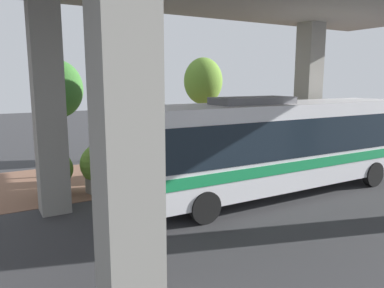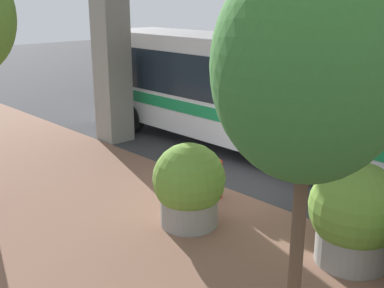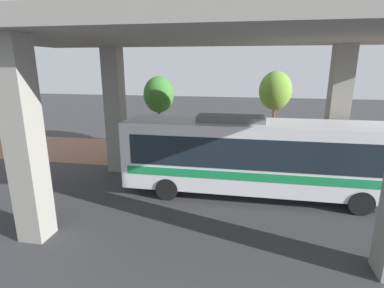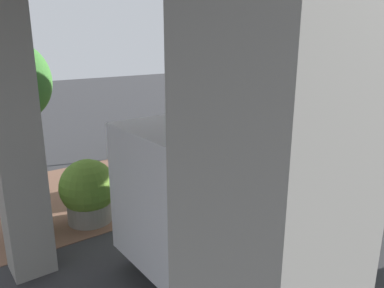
% 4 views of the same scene
% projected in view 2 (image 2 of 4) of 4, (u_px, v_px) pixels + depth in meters
% --- Properties ---
extents(ground_plane, '(80.00, 80.00, 0.00)m').
position_uv_depth(ground_plane, '(232.00, 191.00, 11.76)').
color(ground_plane, '#38383A').
rests_on(ground_plane, ground).
extents(sidewalk_strip, '(6.00, 40.00, 0.02)m').
position_uv_depth(sidewalk_strip, '(133.00, 229.00, 9.78)').
color(sidewalk_strip, '#845B47').
rests_on(sidewalk_strip, ground).
extents(bus, '(2.61, 11.84, 3.67)m').
position_uv_depth(bus, '(247.00, 87.00, 14.23)').
color(bus, silver).
rests_on(bus, ground).
extents(fire_hydrant, '(0.38, 0.18, 0.96)m').
position_uv_depth(fire_hydrant, '(219.00, 178.00, 11.22)').
color(fire_hydrant, red).
rests_on(fire_hydrant, ground).
extents(planter_front, '(1.61, 1.61, 1.88)m').
position_uv_depth(planter_front, '(355.00, 215.00, 8.32)').
color(planter_front, gray).
rests_on(planter_front, ground).
extents(planter_back, '(1.49, 1.49, 1.76)m').
position_uv_depth(planter_back, '(189.00, 186.00, 9.76)').
color(planter_back, gray).
rests_on(planter_back, ground).
extents(street_tree_far, '(2.04, 2.04, 5.09)m').
position_uv_depth(street_tree_far, '(310.00, 68.00, 4.87)').
color(street_tree_far, brown).
rests_on(street_tree_far, ground).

